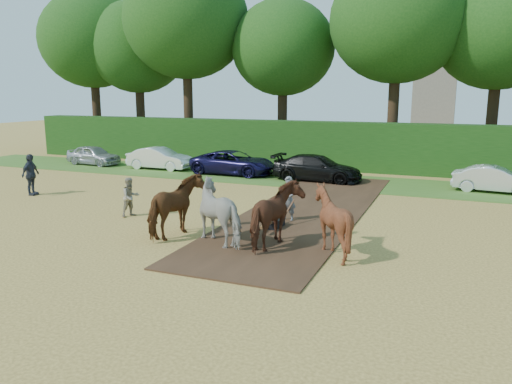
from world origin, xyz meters
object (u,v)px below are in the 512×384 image
(parked_cars, at_px, (246,164))
(church, at_px, (440,17))
(plough_team, at_px, (251,213))
(spectator_near, at_px, (130,197))
(spectator_far, at_px, (31,175))

(parked_cars, relative_size, church, 1.06)
(plough_team, relative_size, parked_cars, 0.24)
(plough_team, xyz_separation_m, church, (2.91, 53.15, 12.71))
(parked_cars, bearing_deg, spectator_near, -91.85)
(spectator_near, distance_m, spectator_far, 7.08)
(church, bearing_deg, spectator_far, -107.40)
(church, bearing_deg, spectator_near, -99.63)
(spectator_far, height_order, church, church)
(spectator_near, distance_m, plough_team, 6.06)
(plough_team, height_order, church, church)
(spectator_near, height_order, spectator_far, spectator_far)
(spectator_near, xyz_separation_m, plough_team, (5.83, -1.62, 0.25))
(spectator_far, relative_size, plough_team, 0.29)
(plough_team, bearing_deg, parked_cars, 113.94)
(spectator_far, xyz_separation_m, church, (15.62, 49.86, 12.75))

